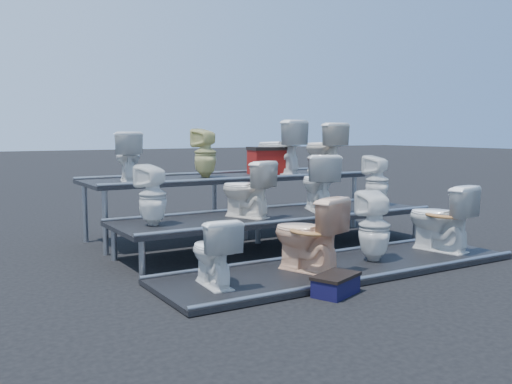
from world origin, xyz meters
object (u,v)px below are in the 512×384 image
toilet_7 (377,181)px  red_crate (267,162)px  toilet_0 (213,252)px  toilet_11 (324,148)px  toilet_4 (153,195)px  toilet_10 (279,147)px  toilet_5 (246,189)px  step_stool (336,286)px  toilet_2 (374,226)px  toilet_1 (307,234)px  toilet_9 (205,153)px  toilet_8 (128,156)px  toilet_3 (440,218)px  toilet_6 (318,183)px

toilet_7 → red_crate: size_ratio=1.40×
toilet_0 → toilet_11: (3.30, 2.60, 0.87)m
red_crate → toilet_4: bearing=-140.6°
toilet_10 → toilet_5: bearing=29.5°
toilet_7 → toilet_11: toilet_11 is taller
step_stool → toilet_2: bearing=9.7°
toilet_4 → step_stool: size_ratio=1.50×
toilet_1 → toilet_5: bearing=-110.5°
toilet_2 → toilet_9: size_ratio=1.13×
toilet_4 → step_stool: bearing=96.7°
toilet_5 → step_stool: 2.12m
toilet_2 → step_stool: size_ratio=1.73×
toilet_10 → toilet_0: bearing=31.9°
toilet_4 → toilet_8: toilet_8 is taller
toilet_8 → step_stool: bearing=119.9°
toilet_7 → toilet_11: bearing=-103.2°
toilet_7 → toilet_10: 1.60m
toilet_11 → toilet_4: bearing=20.7°
toilet_11 → toilet_0: bearing=38.0°
toilet_4 → toilet_9: size_ratio=0.99×
toilet_3 → toilet_11: toilet_11 is taller
toilet_1 → toilet_2: toilet_1 is taller
toilet_1 → toilet_4: toilet_4 is taller
toilet_0 → step_stool: size_ratio=1.43×
toilet_0 → toilet_1: size_ratio=0.82×
toilet_2 → toilet_5: (-0.91, 1.30, 0.36)m
toilet_8 → toilet_3: bearing=154.4°
toilet_6 → toilet_11: size_ratio=0.96×
toilet_6 → toilet_11: 1.74m
toilet_8 → step_stool: 3.57m
toilet_8 → toilet_9: size_ratio=0.94×
toilet_7 → toilet_8: (-3.21, 1.30, 0.37)m
toilet_11 → red_crate: (-1.04, 0.06, -0.21)m
toilet_0 → toilet_10: size_ratio=0.79×
toilet_0 → red_crate: 3.56m
toilet_9 → step_stool: size_ratio=1.52×
toilet_0 → toilet_9: bearing=-109.9°
toilet_2 → toilet_8: size_ratio=1.21×
toilet_1 → red_crate: bearing=-133.6°
toilet_1 → toilet_9: toilet_9 is taller
toilet_6 → toilet_9: size_ratio=1.09×
toilet_8 → red_crate: 2.22m
toilet_11 → step_stool: (-2.37, -3.28, -1.17)m
toilet_4 → toilet_9: bearing=-155.7°
toilet_11 → toilet_7: bearing=87.9°
toilet_10 → toilet_1: bearing=47.8°
toilet_4 → toilet_5: toilet_5 is taller
toilet_0 → toilet_5: size_ratio=0.93×
toilet_8 → toilet_11: toilet_11 is taller
toilet_3 → toilet_5: toilet_5 is taller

